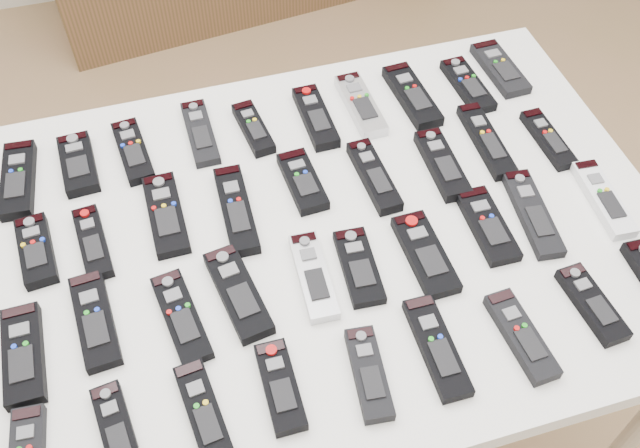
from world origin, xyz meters
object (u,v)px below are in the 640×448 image
object	(u,v)px
remote_0	(18,180)
remote_31	(204,413)
remote_17	(486,141)
remote_11	(93,243)
remote_34	(437,347)
remote_27	(533,213)
remote_22	(238,293)
remote_24	(359,267)
remote_23	(314,276)
remote_8	(468,85)
remote_9	(500,68)
remote_2	(133,151)
remote_20	(95,320)
remote_1	(78,164)
remote_7	(412,96)
remote_25	(425,254)
table	(320,250)
remote_16	(442,164)
remote_4	(253,128)
remote_36	(592,304)
remote_26	(487,225)
remote_13	(236,210)
remote_3	(200,133)
remote_5	(316,117)
remote_35	(521,336)
remote_12	(166,214)
remote_21	(181,317)
remote_28	(603,199)
remote_18	(548,139)
remote_19	(23,355)
remote_15	(374,176)
remote_30	(117,432)
remote_33	(369,374)
remote_10	(36,251)
remote_32	(280,386)

from	to	relation	value
remote_0	remote_31	world-z (taller)	remote_0
remote_0	remote_17	world-z (taller)	remote_0
remote_11	remote_34	world-z (taller)	same
remote_17	remote_27	bearing A→B (deg)	-87.88
remote_22	remote_24	xyz separation A→B (m)	(0.21, -0.00, -0.00)
remote_23	remote_34	bearing A→B (deg)	-48.42
remote_8	remote_9	size ratio (longest dim) A/B	0.96
remote_2	remote_20	world-z (taller)	remote_20
remote_1	remote_17	xyz separation A→B (m)	(0.78, -0.16, -0.00)
remote_7	remote_27	distance (m)	0.37
remote_1	remote_25	bearing A→B (deg)	-37.79
remote_34	remote_7	bearing A→B (deg)	73.32
table	remote_16	world-z (taller)	remote_16
remote_4	remote_36	xyz separation A→B (m)	(0.44, -0.56, 0.00)
table	remote_26	world-z (taller)	remote_26
remote_31	remote_13	bearing A→B (deg)	63.98
remote_3	remote_23	world-z (taller)	remote_23
remote_5	remote_35	distance (m)	0.60
remote_3	remote_20	xyz separation A→B (m)	(-0.24, -0.38, 0.00)
remote_27	remote_31	xyz separation A→B (m)	(-0.64, -0.21, 0.00)
remote_9	remote_12	world-z (taller)	same
remote_21	remote_22	distance (m)	0.10
remote_27	remote_28	world-z (taller)	same
remote_18	remote_34	xyz separation A→B (m)	(-0.39, -0.37, 0.00)
remote_8	remote_23	bearing A→B (deg)	-142.86
remote_8	remote_21	xyz separation A→B (m)	(-0.68, -0.39, 0.00)
table	remote_19	size ratio (longest dim) A/B	7.24
remote_0	remote_19	size ratio (longest dim) A/B	1.06
remote_7	remote_9	distance (m)	0.22
remote_1	remote_9	world-z (taller)	remote_1
remote_8	remote_15	world-z (taller)	remote_15
remote_2	remote_4	xyz separation A→B (m)	(0.24, -0.00, 0.00)
remote_5	remote_30	bearing A→B (deg)	-130.38
remote_7	remote_18	world-z (taller)	remote_7
remote_28	remote_30	bearing A→B (deg)	-163.60
remote_1	remote_18	world-z (taller)	remote_1
remote_17	remote_30	bearing A→B (deg)	-151.21
remote_33	remote_17	bearing A→B (deg)	52.95
remote_17	remote_36	xyz separation A→B (m)	(0.01, -0.40, 0.00)
remote_24	remote_26	world-z (taller)	remote_26
remote_24	remote_27	world-z (taller)	same
remote_10	remote_13	xyz separation A→B (m)	(0.35, -0.01, 0.00)
remote_16	remote_25	world-z (taller)	remote_16
remote_17	remote_21	size ratio (longest dim) A/B	1.13
remote_10	remote_30	xyz separation A→B (m)	(0.10, -0.37, -0.00)
remote_30	remote_33	bearing A→B (deg)	-10.11
remote_26	remote_32	xyz separation A→B (m)	(-0.43, -0.20, 0.00)
remote_4	remote_22	size ratio (longest dim) A/B	0.79
remote_8	remote_27	xyz separation A→B (m)	(-0.03, -0.36, 0.00)
remote_9	remote_33	xyz separation A→B (m)	(-0.51, -0.61, 0.00)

